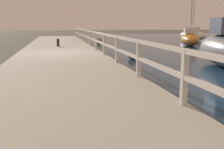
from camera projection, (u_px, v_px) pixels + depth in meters
ground_plane at (60, 58)px, 12.46m from camera, size 120.00×120.00×0.00m
dock_walkway at (60, 55)px, 12.43m from camera, size 4.00×36.00×0.25m
railing at (100, 39)px, 12.67m from camera, size 0.10×32.50×0.94m
boulder_mid_strip at (132, 56)px, 11.89m from camera, size 0.41×0.37×0.31m
boulder_upstream at (98, 40)px, 22.22m from camera, size 0.61×0.55×0.46m
mooring_bollard at (58, 42)px, 15.95m from camera, size 0.16×0.16×0.48m
sailboat_white at (192, 34)px, 25.88m from camera, size 1.78×3.74×7.63m
sailboat_orange at (190, 38)px, 19.55m from camera, size 2.46×3.75×6.79m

